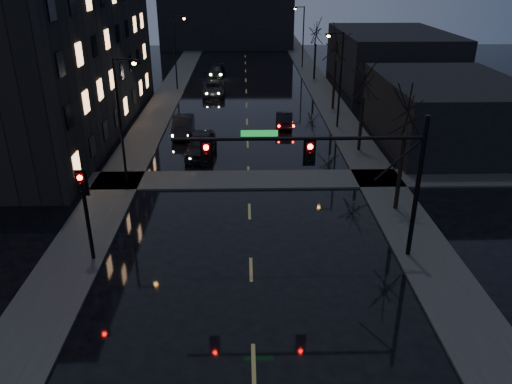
{
  "coord_description": "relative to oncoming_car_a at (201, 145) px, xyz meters",
  "views": [
    {
      "loc": [
        -0.24,
        -11.52,
        12.8
      ],
      "look_at": [
        0.27,
        9.62,
        3.2
      ],
      "focal_mm": 35.0,
      "sensor_mm": 36.0,
      "label": 1
    }
  ],
  "objects": [
    {
      "name": "tree_far",
      "position": [
        11.84,
        26.72,
        5.2
      ],
      "size": [
        3.43,
        3.43,
        7.88
      ],
      "color": "black",
      "rests_on": "ground"
    },
    {
      "name": "commercial_right_near",
      "position": [
        18.94,
        2.72,
        1.64
      ],
      "size": [
        10.0,
        14.0,
        5.0
      ],
      "primitive_type": "cube",
      "color": "black",
      "rests_on": "ground"
    },
    {
      "name": "streetlight_r_far",
      "position": [
        11.02,
        34.72,
        3.92
      ],
      "size": [
        1.53,
        0.28,
        8.0
      ],
      "color": "black",
      "rests_on": "ground"
    },
    {
      "name": "tree_mid_a",
      "position": [
        11.84,
        0.72,
        4.97
      ],
      "size": [
        3.3,
        3.3,
        7.58
      ],
      "color": "black",
      "rests_on": "ground"
    },
    {
      "name": "streetlight_l_far",
      "position": [
        -4.15,
        21.72,
        3.92
      ],
      "size": [
        1.53,
        0.28,
        8.0
      ],
      "color": "black",
      "rests_on": "ground"
    },
    {
      "name": "sidewalk_right",
      "position": [
        11.94,
        11.72,
        -0.8
      ],
      "size": [
        3.0,
        140.0,
        0.12
      ],
      "primitive_type": "cube",
      "color": "#2D2D2B",
      "rests_on": "ground"
    },
    {
      "name": "tree_near",
      "position": [
        11.84,
        -9.28,
        5.36
      ],
      "size": [
        3.52,
        3.52,
        8.08
      ],
      "color": "black",
      "rests_on": "ground"
    },
    {
      "name": "far_block",
      "position": [
        0.44,
        54.72,
        3.14
      ],
      "size": [
        22.0,
        10.0,
        8.0
      ],
      "primitive_type": "cube",
      "color": "black",
      "rests_on": "ground"
    },
    {
      "name": "apartment_block",
      "position": [
        -13.06,
        6.72,
        5.14
      ],
      "size": [
        12.0,
        30.0,
        12.0
      ],
      "primitive_type": "cube",
      "color": "black",
      "rests_on": "ground"
    },
    {
      "name": "oncoming_car_a",
      "position": [
        0.0,
        0.0,
        0.0
      ],
      "size": [
        2.24,
        5.12,
        1.72
      ],
      "primitive_type": "imported",
      "rotation": [
        0.0,
        0.0,
        -0.04
      ],
      "color": "black",
      "rests_on": "ground"
    },
    {
      "name": "oncoming_car_d",
      "position": [
        -0.27,
        29.14,
        -0.21
      ],
      "size": [
        2.17,
        4.6,
        1.3
      ],
      "primitive_type": "imported",
      "rotation": [
        0.0,
        0.0,
        -0.08
      ],
      "color": "black",
      "rests_on": "ground"
    },
    {
      "name": "streetlight_r_mid",
      "position": [
        11.02,
        6.72,
        3.92
      ],
      "size": [
        1.53,
        0.28,
        8.0
      ],
      "color": "black",
      "rests_on": "ground"
    },
    {
      "name": "signal_mast",
      "position": [
        7.28,
        -14.28,
        4.01
      ],
      "size": [
        11.11,
        0.41,
        7.0
      ],
      "color": "black",
      "rests_on": "ground"
    },
    {
      "name": "sidewalk_cross",
      "position": [
        3.44,
        -4.78,
        -0.8
      ],
      "size": [
        40.0,
        3.0,
        0.12
      ],
      "primitive_type": "cube",
      "color": "#2D2D2B",
      "rests_on": "ground"
    },
    {
      "name": "sidewalk_left",
      "position": [
        -5.06,
        11.72,
        -0.8
      ],
      "size": [
        3.0,
        140.0,
        0.12
      ],
      "primitive_type": "cube",
      "color": "#2D2D2B",
      "rests_on": "ground"
    },
    {
      "name": "oncoming_car_c",
      "position": [
        -0.08,
        19.01,
        -0.14
      ],
      "size": [
        2.49,
        5.19,
        1.43
      ],
      "primitive_type": "imported",
      "rotation": [
        0.0,
        0.0,
        0.03
      ],
      "color": "black",
      "rests_on": "ground"
    },
    {
      "name": "oncoming_car_b",
      "position": [
        -1.86,
        5.09,
        -0.08
      ],
      "size": [
        1.85,
        4.8,
        1.56
      ],
      "primitive_type": "imported",
      "rotation": [
        0.0,
        0.0,
        0.04
      ],
      "color": "black",
      "rests_on": "ground"
    },
    {
      "name": "lead_car",
      "position": [
        6.67,
        7.24,
        -0.19
      ],
      "size": [
        1.73,
        4.13,
        1.33
      ],
      "primitive_type": "imported",
      "rotation": [
        0.0,
        0.0,
        3.06
      ],
      "color": "black",
      "rests_on": "ground"
    },
    {
      "name": "tree_mid_b",
      "position": [
        11.84,
        12.72,
        5.75
      ],
      "size": [
        3.74,
        3.74,
        8.59
      ],
      "color": "black",
      "rests_on": "ground"
    },
    {
      "name": "commercial_right_far",
      "position": [
        20.44,
        24.72,
        2.14
      ],
      "size": [
        12.0,
        18.0,
        6.0
      ],
      "primitive_type": "cube",
      "color": "black",
      "rests_on": "ground"
    },
    {
      "name": "streetlight_l_near",
      "position": [
        -4.15,
        -5.28,
        3.92
      ],
      "size": [
        1.53,
        0.28,
        8.0
      ],
      "color": "black",
      "rests_on": "ground"
    },
    {
      "name": "signal_pole_left",
      "position": [
        -4.06,
        -14.28,
        2.15
      ],
      "size": [
        0.35,
        0.41,
        4.53
      ],
      "color": "black",
      "rests_on": "ground"
    }
  ]
}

